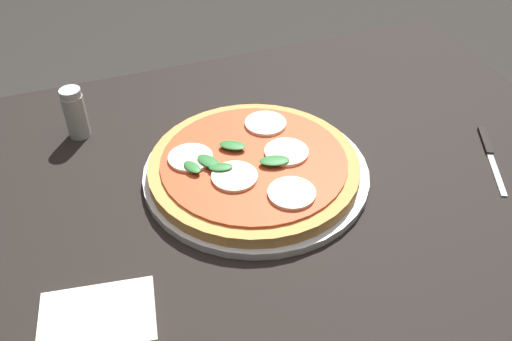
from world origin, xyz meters
name	(u,v)px	position (x,y,z in m)	size (l,w,h in m)	color
dining_table	(254,255)	(0.00, 0.00, 0.64)	(1.12, 0.81, 0.77)	black
serving_tray	(256,173)	(0.02, 0.04, 0.78)	(0.33, 0.33, 0.01)	silver
pizza	(254,165)	(0.01, 0.03, 0.79)	(0.31, 0.31, 0.03)	tan
napkin	(98,317)	(-0.24, -0.14, 0.77)	(0.13, 0.09, 0.01)	white
knife	(489,151)	(0.38, -0.04, 0.77)	(0.09, 0.15, 0.01)	black
pepper_shaker	(75,113)	(-0.21, 0.24, 0.81)	(0.03, 0.03, 0.09)	#B2B7AD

